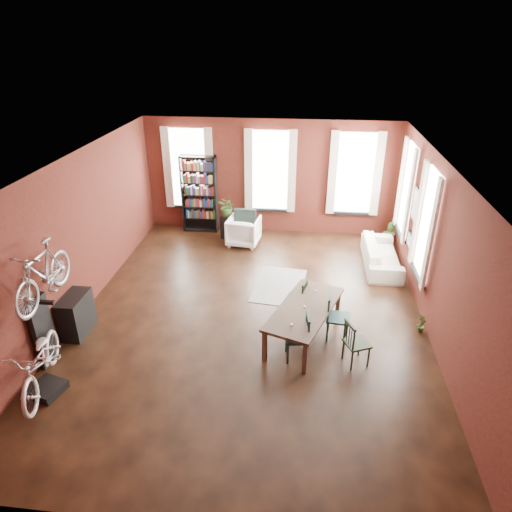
# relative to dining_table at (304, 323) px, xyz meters

# --- Properties ---
(room) EXTENTS (9.00, 9.04, 3.22)m
(room) POSITION_rel_dining_table_xyz_m (-0.84, 1.22, 1.79)
(room) COLOR black
(room) RESTS_ON ground
(dining_table) EXTENTS (1.54, 2.19, 0.68)m
(dining_table) POSITION_rel_dining_table_xyz_m (0.00, 0.00, 0.00)
(dining_table) COLOR #453429
(dining_table) RESTS_ON ground
(dining_chair_a) EXTENTS (0.47, 0.47, 0.89)m
(dining_chair_a) POSITION_rel_dining_table_xyz_m (-0.11, -0.61, 0.11)
(dining_chair_a) COLOR #183534
(dining_chair_a) RESTS_ON ground
(dining_chair_b) EXTENTS (0.49, 0.49, 0.87)m
(dining_chair_b) POSITION_rel_dining_table_xyz_m (-0.18, 0.70, 0.09)
(dining_chair_b) COLOR black
(dining_chair_b) RESTS_ON ground
(dining_chair_c) EXTENTS (0.53, 0.53, 0.87)m
(dining_chair_c) POSITION_rel_dining_table_xyz_m (0.93, -0.63, 0.09)
(dining_chair_c) COLOR black
(dining_chair_c) RESTS_ON ground
(dining_chair_d) EXTENTS (0.47, 0.47, 0.92)m
(dining_chair_d) POSITION_rel_dining_table_xyz_m (0.63, 0.08, 0.12)
(dining_chair_d) COLOR #1B3B3D
(dining_chair_d) RESTS_ON ground
(bookshelf) EXTENTS (1.00, 0.32, 2.20)m
(bookshelf) POSITION_rel_dining_table_xyz_m (-3.09, 4.90, 0.76)
(bookshelf) COLOR black
(bookshelf) RESTS_ON ground
(white_armchair) EXTENTS (0.91, 0.86, 0.85)m
(white_armchair) POSITION_rel_dining_table_xyz_m (-1.72, 4.07, 0.08)
(white_armchair) COLOR white
(white_armchair) RESTS_ON ground
(cream_sofa) EXTENTS (0.61, 2.08, 0.81)m
(cream_sofa) POSITION_rel_dining_table_xyz_m (1.86, 3.20, 0.07)
(cream_sofa) COLOR beige
(cream_sofa) RESTS_ON ground
(striped_rug) EXTENTS (1.26, 1.83, 0.01)m
(striped_rug) POSITION_rel_dining_table_xyz_m (-0.59, 1.92, -0.33)
(striped_rug) COLOR black
(striped_rug) RESTS_ON ground
(bike_trainer) EXTENTS (0.60, 0.60, 0.14)m
(bike_trainer) POSITION_rel_dining_table_xyz_m (-4.13, -1.95, -0.27)
(bike_trainer) COLOR black
(bike_trainer) RESTS_ON ground
(bike_wall_rack) EXTENTS (0.16, 0.60, 1.30)m
(bike_wall_rack) POSITION_rel_dining_table_xyz_m (-4.49, -1.20, 0.31)
(bike_wall_rack) COLOR black
(bike_wall_rack) RESTS_ON ground
(console_table) EXTENTS (0.40, 0.80, 0.80)m
(console_table) POSITION_rel_dining_table_xyz_m (-4.37, -0.30, 0.06)
(console_table) COLOR black
(console_table) RESTS_ON ground
(plant_stand) EXTENTS (0.41, 0.41, 0.64)m
(plant_stand) POSITION_rel_dining_table_xyz_m (-2.22, 4.45, -0.02)
(plant_stand) COLOR black
(plant_stand) RESTS_ON ground
(plant_by_sofa) EXTENTS (0.67, 0.85, 0.33)m
(plant_by_sofa) POSITION_rel_dining_table_xyz_m (2.25, 4.48, -0.17)
(plant_by_sofa) COLOR #2C5823
(plant_by_sofa) RESTS_ON ground
(plant_small) EXTENTS (0.42, 0.40, 0.14)m
(plant_small) POSITION_rel_dining_table_xyz_m (2.28, 0.45, -0.27)
(plant_small) COLOR #336026
(plant_small) RESTS_ON ground
(bicycle_floor) EXTENTS (0.84, 1.07, 1.79)m
(bicycle_floor) POSITION_rel_dining_table_xyz_m (-4.12, -1.94, 0.70)
(bicycle_floor) COLOR beige
(bicycle_floor) RESTS_ON bike_trainer
(bicycle_hung) EXTENTS (0.47, 1.00, 1.66)m
(bicycle_hung) POSITION_rel_dining_table_xyz_m (-4.24, -1.20, 1.79)
(bicycle_hung) COLOR #A5A8AD
(bicycle_hung) RESTS_ON bike_wall_rack
(plant_on_stand) EXTENTS (0.67, 0.70, 0.42)m
(plant_on_stand) POSITION_rel_dining_table_xyz_m (-2.22, 4.49, 0.51)
(plant_on_stand) COLOR #355E25
(plant_on_stand) RESTS_ON plant_stand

